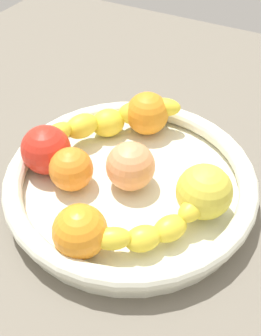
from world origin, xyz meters
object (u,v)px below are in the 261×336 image
orange_mid_left (71,169)px  apple_yellow (203,193)px  banana_draped_left (110,121)px  peach_blush (132,164)px  banana_draped_right (154,225)px  tomato_red (46,150)px  orange_front (80,232)px  orange_mid_right (147,113)px  fruit_bowl (130,181)px

orange_mid_left → apple_yellow: apple_yellow is taller
banana_draped_left → peach_blush: 10.61cm
banana_draped_right → tomato_red: size_ratio=2.50×
banana_draped_right → tomato_red: tomato_red is taller
orange_front → tomato_red: bearing=51.4°
banana_draped_left → orange_mid_right: (4.18, -4.36, 0.16)cm
orange_mid_left → peach_blush: 8.24cm
banana_draped_right → apple_yellow: 7.69cm
banana_draped_right → orange_front: size_ratio=2.70×
peach_blush → tomato_red: 12.37cm
fruit_bowl → orange_mid_right: orange_mid_right is taller
orange_mid_left → apple_yellow: size_ratio=0.84×
orange_mid_left → tomato_red: tomato_red is taller
banana_draped_right → orange_mid_left: bearing=77.1°
orange_mid_left → orange_mid_right: 16.17cm
fruit_bowl → banana_draped_right: (-7.12, -6.90, 2.42)cm
fruit_bowl → tomato_red: 12.58cm
banana_draped_right → apple_yellow: apple_yellow is taller
fruit_bowl → tomato_red: bearing=102.9°
fruit_bowl → peach_blush: bearing=-9.3°
orange_mid_left → orange_mid_right: size_ratio=0.90×
fruit_bowl → peach_blush: size_ratio=5.17×
orange_mid_left → tomato_red: size_ratio=0.86×
orange_front → orange_mid_right: orange_mid_right is taller
peach_blush → fruit_bowl: bearing=170.7°
orange_mid_right → apple_yellow: apple_yellow is taller
banana_draped_right → orange_mid_right: size_ratio=2.60×
orange_front → banana_draped_left: bearing=21.2°
banana_draped_left → orange_mid_left: 11.61cm
fruit_bowl → banana_draped_right: size_ratio=1.98×
orange_mid_left → banana_draped_right: bearing=-102.9°
banana_draped_right → apple_yellow: bearing=-27.2°
banana_draped_left → orange_mid_left: bearing=-176.1°
fruit_bowl → banana_draped_right: 10.20cm
banana_draped_right → peach_blush: (7.53, 6.83, 0.49)cm
banana_draped_left → banana_draped_right: size_ratio=1.05×
orange_mid_left → peach_blush: (4.36, -6.98, 0.35)cm
orange_mid_left → apple_yellow: 17.70cm
apple_yellow → tomato_red: bearing=96.2°
banana_draped_left → tomato_red: size_ratio=2.61×
orange_mid_right → apple_yellow: size_ratio=0.94×
orange_front → orange_mid_left: 10.84cm
tomato_red → apple_yellow: size_ratio=0.98×
banana_draped_left → orange_front: orange_front is taller
banana_draped_right → orange_mid_right: 21.54cm
banana_draped_left → orange_mid_left: orange_mid_left is taller
banana_draped_left → orange_front: bearing=-158.8°
orange_mid_left → peach_blush: peach_blush is taller
apple_yellow → fruit_bowl: bearing=88.3°
orange_mid_left → fruit_bowl: bearing=-60.2°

